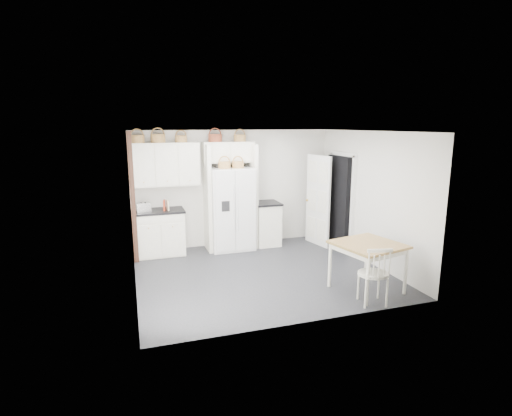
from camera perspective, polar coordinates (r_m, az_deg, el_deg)
name	(u,v)px	position (r m, az deg, el deg)	size (l,w,h in m)	color
floor	(261,273)	(7.55, 0.77, -9.23)	(4.50, 4.50, 0.00)	#24252A
ceiling	(262,131)	(7.05, 0.83, 10.90)	(4.50, 4.50, 0.00)	white
wall_back	(233,188)	(9.08, -3.24, 2.85)	(4.50, 4.50, 0.00)	silver
wall_left	(131,213)	(6.83, -17.40, -0.68)	(4.00, 4.00, 0.00)	silver
wall_right	(370,198)	(8.18, 15.91, 1.42)	(4.00, 4.00, 0.00)	silver
refrigerator	(231,209)	(8.79, -3.59, -0.09)	(0.93, 0.75, 1.81)	white
base_cab_left	(160,233)	(8.70, -13.58, -3.52)	(1.00, 0.63, 0.92)	white
base_cab_right	(266,224)	(9.16, 1.44, -2.33)	(0.54, 0.65, 0.95)	white
dining_table	(367,267)	(6.92, 15.58, -8.12)	(0.98, 0.98, 0.81)	olive
windsor_chair	(373,274)	(6.43, 16.41, -8.99)	(0.47, 0.43, 0.97)	white
counter_left	(159,211)	(8.58, -13.73, -0.42)	(1.04, 0.67, 0.04)	black
counter_right	(266,203)	(9.05, 1.46, 0.71)	(0.58, 0.69, 0.04)	black
toaster	(144,207)	(8.44, -15.77, 0.08)	(0.28, 0.16, 0.19)	silver
cookbook_red	(164,205)	(8.49, -12.97, 0.39)	(0.03, 0.15, 0.22)	#A93218
cookbook_cream	(168,205)	(8.49, -12.50, 0.40)	(0.03, 0.14, 0.21)	beige
basket_upper_a	(137,139)	(8.52, -16.59, 9.43)	(0.28, 0.28, 0.16)	#965C28
basket_upper_b	(158,138)	(8.54, -13.82, 9.63)	(0.29, 0.29, 0.17)	#965C28
basket_upper_c	(181,139)	(8.58, -10.66, 9.68)	(0.25, 0.25, 0.14)	#965C28
basket_bridge_a	(215,138)	(8.71, -5.87, 9.91)	(0.29, 0.29, 0.16)	brown
basket_bridge_b	(240,138)	(8.84, -2.33, 9.95)	(0.26, 0.26, 0.15)	#965C28
basket_fridge_a	(224,165)	(8.51, -4.54, 6.14)	(0.26, 0.26, 0.14)	#965C28
basket_fridge_b	(238,165)	(8.58, -2.61, 6.20)	(0.25, 0.25, 0.14)	#965C28
upper_cabinet	(166,164)	(8.58, -12.78, 6.10)	(1.40, 0.34, 0.90)	white
bridge_cabinet	(228,152)	(8.79, -3.97, 7.96)	(1.12, 0.34, 0.45)	white
fridge_panel_left	(207,199)	(8.67, -6.95, 1.35)	(0.08, 0.60, 2.30)	white
fridge_panel_right	(253,196)	(8.92, -0.50, 1.73)	(0.08, 0.60, 2.30)	white
trim_post	(133,198)	(8.15, -17.18, 1.31)	(0.09, 0.09, 2.60)	#3F2115
doorway_void	(339,202)	(9.02, 11.84, 0.78)	(0.18, 0.85, 2.05)	black
door_slab	(318,201)	(9.14, 8.84, 1.04)	(0.80, 0.04, 2.05)	white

